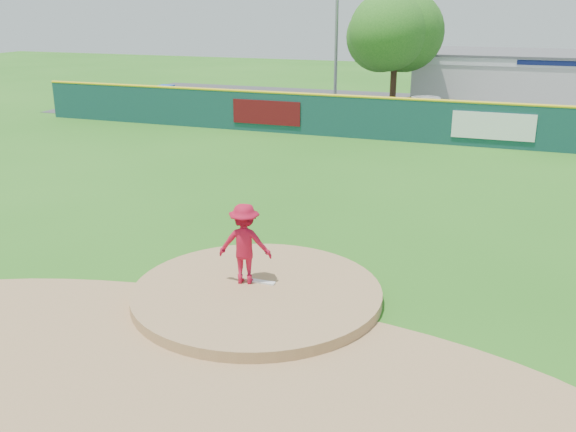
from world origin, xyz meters
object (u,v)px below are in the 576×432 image
(deciduous_tree, at_px, (396,34))
(light_pole_left, at_px, (337,6))
(pool_building_grp, at_px, (541,79))
(playground_slide, at_px, (165,96))
(van, at_px, (435,111))
(pitcher, at_px, (245,244))

(deciduous_tree, relative_size, light_pole_left, 0.67)
(pool_building_grp, height_order, playground_slide, pool_building_grp)
(van, bearing_deg, pitcher, 164.98)
(pitcher, distance_m, deciduous_tree, 25.05)
(pitcher, bearing_deg, pool_building_grp, -114.08)
(pitcher, xyz_separation_m, pool_building_grp, (6.37, 31.76, 0.50))
(pitcher, distance_m, pool_building_grp, 32.40)
(pool_building_grp, distance_m, light_pole_left, 13.72)
(pool_building_grp, bearing_deg, playground_slide, -158.39)
(pool_building_grp, relative_size, light_pole_left, 1.38)
(playground_slide, relative_size, light_pole_left, 0.23)
(van, height_order, light_pole_left, light_pole_left)
(pool_building_grp, xyz_separation_m, playground_slide, (-21.94, -8.69, -0.97))
(pitcher, xyz_separation_m, light_pole_left, (-5.63, 26.77, 4.89))
(deciduous_tree, xyz_separation_m, light_pole_left, (-4.00, 2.00, 1.50))
(light_pole_left, bearing_deg, pitcher, -78.13)
(van, relative_size, playground_slide, 2.20)
(van, relative_size, light_pole_left, 0.50)
(van, bearing_deg, playground_slide, 76.14)
(pool_building_grp, bearing_deg, light_pole_left, -157.40)
(van, distance_m, pool_building_grp, 10.61)
(playground_slide, bearing_deg, pitcher, -55.99)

